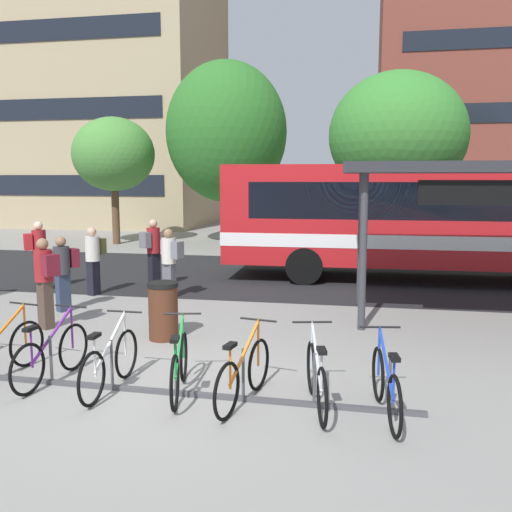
{
  "coord_description": "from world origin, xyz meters",
  "views": [
    {
      "loc": [
        2.65,
        -6.94,
        2.87
      ],
      "look_at": [
        0.52,
        3.98,
        1.29
      ],
      "focal_mm": 39.15,
      "sensor_mm": 36.0,
      "label": 1
    }
  ],
  "objects": [
    {
      "name": "commuter_red_pack_5",
      "position": [
        -5.42,
        5.7,
        1.02
      ],
      "size": [
        0.6,
        0.58,
        1.77
      ],
      "rotation": [
        0.0,
        0.0,
        0.72
      ],
      "color": "black",
      "rests_on": "ground"
    },
    {
      "name": "bike_rack",
      "position": [
        -0.66,
        -0.18,
        0.09
      ],
      "size": [
        8.24,
        0.26,
        0.7
      ],
      "rotation": [
        0.0,
        0.0,
        -0.02
      ],
      "color": "#47474C",
      "rests_on": "ground"
    },
    {
      "name": "commuter_maroon_pack_4",
      "position": [
        -3.23,
        2.45,
        1.0
      ],
      "size": [
        0.6,
        0.52,
        1.73
      ],
      "rotation": [
        0.0,
        0.0,
        2.65
      ],
      "color": "#47382D",
      "rests_on": "ground"
    },
    {
      "name": "commuter_grey_pack_0",
      "position": [
        -1.85,
        5.49,
        0.96
      ],
      "size": [
        0.59,
        0.45,
        1.66
      ],
      "rotation": [
        0.0,
        0.0,
        2.84
      ],
      "color": "#565660",
      "rests_on": "ground"
    },
    {
      "name": "parked_bicycle_orange_6",
      "position": [
        1.2,
        -0.3,
        0.38
      ],
      "size": [
        0.54,
        1.7,
        0.99
      ],
      "rotation": [
        0.0,
        0.0,
        1.38
      ],
      "color": "black",
      "rests_on": "ground"
    },
    {
      "name": "parked_bicycle_white_4",
      "position": [
        -0.66,
        -0.22,
        0.38
      ],
      "size": [
        0.52,
        1.72,
        0.99
      ],
      "rotation": [
        0.0,
        0.0,
        1.56
      ],
      "color": "black",
      "rests_on": "ground"
    },
    {
      "name": "street_tree_2",
      "position": [
        -3.21,
        16.56,
        4.75
      ],
      "size": [
        5.13,
        5.13,
        7.72
      ],
      "color": "brown",
      "rests_on": "ground"
    },
    {
      "name": "parked_bicycle_blue_8",
      "position": [
        2.96,
        -0.37,
        0.38
      ],
      "size": [
        0.52,
        1.71,
        0.99
      ],
      "rotation": [
        0.0,
        0.0,
        1.73
      ],
      "color": "black",
      "rests_on": "ground"
    },
    {
      "name": "parked_bicycle_silver_7",
      "position": [
        2.12,
        -0.28,
        0.38
      ],
      "size": [
        0.57,
        1.69,
        0.99
      ],
      "rotation": [
        0.0,
        0.0,
        1.79
      ],
      "color": "black",
      "rests_on": "ground"
    },
    {
      "name": "parked_bicycle_orange_2",
      "position": [
        -2.44,
        -0.05,
        0.38
      ],
      "size": [
        0.52,
        1.71,
        0.99
      ],
      "rotation": [
        0.0,
        0.0,
        1.4
      ],
      "color": "black",
      "rests_on": "ground"
    },
    {
      "name": "street_tree_1",
      "position": [
        3.75,
        14.27,
        4.35
      ],
      "size": [
        4.96,
        4.96,
        6.64
      ],
      "color": "brown",
      "rests_on": "ground"
    },
    {
      "name": "city_bus",
      "position": [
        4.86,
        9.04,
        1.78
      ],
      "size": [
        12.08,
        2.83,
        3.2
      ],
      "rotation": [
        0.0,
        0.0,
        0.02
      ],
      "color": "red",
      "rests_on": "ground"
    },
    {
      "name": "parked_bicycle_purple_3",
      "position": [
        -1.62,
        -0.07,
        0.38
      ],
      "size": [
        0.52,
        1.72,
        0.99
      ],
      "rotation": [
        0.0,
        0.0,
        1.47
      ],
      "color": "black",
      "rests_on": "ground"
    },
    {
      "name": "street_tree_0",
      "position": [
        -7.85,
        15.43,
        3.81
      ],
      "size": [
        3.45,
        3.45,
        5.38
      ],
      "color": "brown",
      "rests_on": "ground"
    },
    {
      "name": "ground",
      "position": [
        0.0,
        0.0,
        0.0
      ],
      "size": [
        200.0,
        200.0,
        0.0
      ],
      "primitive_type": "plane",
      "color": "gray"
    },
    {
      "name": "trash_bin",
      "position": [
        -0.81,
        2.22,
        0.52
      ],
      "size": [
        0.55,
        0.55,
        1.03
      ],
      "color": "#4C2819",
      "rests_on": "ground"
    },
    {
      "name": "building_left_wing",
      "position": [
        -15.05,
        26.01,
        10.08
      ],
      "size": [
        16.78,
        10.23,
        20.15
      ],
      "color": "tan",
      "rests_on": "ground"
    },
    {
      "name": "transit_shelter",
      "position": [
        5.18,
        4.65,
        2.94
      ],
      "size": [
        6.02,
        3.13,
        3.15
      ],
      "rotation": [
        0.0,
        0.0,
        0.03
      ],
      "color": "#38383D",
      "rests_on": "ground"
    },
    {
      "name": "commuter_grey_pack_3",
      "position": [
        -2.71,
        6.58,
        1.03
      ],
      "size": [
        0.54,
        0.61,
        1.79
      ],
      "rotation": [
        0.0,
        0.0,
        1.02
      ],
      "color": "black",
      "rests_on": "ground"
    },
    {
      "name": "commuter_olive_pack_2",
      "position": [
        -3.81,
        5.51,
        0.96
      ],
      "size": [
        0.44,
        0.58,
        1.67
      ],
      "rotation": [
        0.0,
        0.0,
        4.44
      ],
      "color": "black",
      "rests_on": "ground"
    },
    {
      "name": "bus_lane_asphalt",
      "position": [
        0.0,
        9.04,
        0.0
      ],
      "size": [
        80.0,
        7.2,
        0.01
      ],
      "primitive_type": "cube",
      "color": "#232326",
      "rests_on": "ground"
    },
    {
      "name": "commuter_maroon_pack_1",
      "position": [
        -3.65,
        3.83,
        0.93
      ],
      "size": [
        0.55,
        0.6,
        1.62
      ],
      "rotation": [
        0.0,
        0.0,
        4.13
      ],
      "color": "#2D3851",
      "rests_on": "ground"
    },
    {
      "name": "parked_bicycle_green_5",
      "position": [
        0.3,
        -0.17,
        0.38
      ],
      "size": [
        0.56,
        1.69,
        0.99
      ],
      "rotation": [
        0.0,
        0.0,
        1.78
      ],
      "color": "black",
      "rests_on": "ground"
    }
  ]
}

